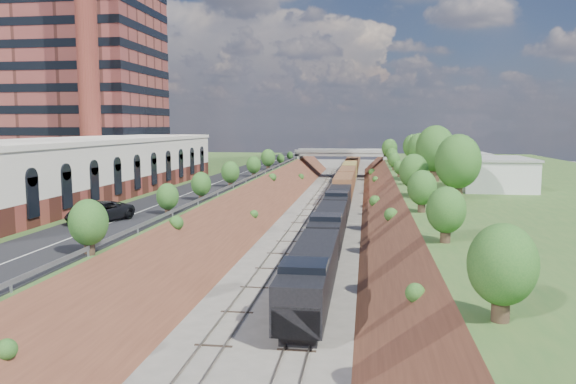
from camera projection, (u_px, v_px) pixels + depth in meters
name	position (u px, v px, depth m)	size (l,w,h in m)	color
platform_left	(122.00, 193.00, 91.85)	(44.00, 180.00, 5.00)	#335D26
platform_right	(547.00, 201.00, 82.70)	(44.00, 180.00, 5.00)	#335D26
embankment_left	(254.00, 211.00, 89.10)	(7.07, 180.00, 7.07)	brown
embankment_right	(395.00, 214.00, 86.05)	(7.07, 180.00, 7.07)	brown
rail_left_track	(307.00, 212.00, 87.92)	(1.58, 180.00, 0.18)	gray
rail_right_track	(340.00, 213.00, 87.20)	(1.58, 180.00, 0.18)	gray
road	(226.00, 179.00, 89.13)	(8.00, 180.00, 0.10)	black
guardrail	(251.00, 177.00, 88.30)	(0.10, 171.00, 0.70)	#99999E
commercial_building	(82.00, 167.00, 68.82)	(14.30, 62.30, 7.00)	brown
highrise_tower	(87.00, 18.00, 101.60)	(22.00, 22.00, 53.90)	brown
smokestack	(87.00, 50.00, 85.69)	(3.20, 3.20, 40.00)	brown
overpass	(342.00, 159.00, 147.96)	(24.50, 8.30, 7.40)	gray
white_building_near	(493.00, 174.00, 75.62)	(9.00, 12.00, 4.00)	silver
white_building_far	(462.00, 165.00, 97.35)	(8.00, 10.00, 3.60)	silver
tree_right_large	(458.00, 162.00, 64.44)	(5.25, 5.25, 7.61)	#473323
tree_left_crest	(154.00, 201.00, 49.05)	(2.45, 2.45, 3.55)	#473323
freight_train	(348.00, 175.00, 124.02)	(3.19, 179.02, 4.73)	black
suv	(100.00, 212.00, 49.51)	(2.94, 6.37, 1.77)	black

